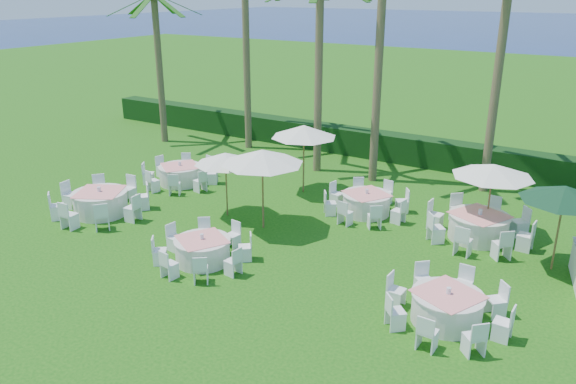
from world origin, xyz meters
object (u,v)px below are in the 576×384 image
(banquet_table_d, at_px, (180,174))
(umbrella_a, at_px, (225,158))
(banquet_table_b, at_px, (203,250))
(umbrella_green, at_px, (565,193))
(banquet_table_c, at_px, (447,307))
(umbrella_c, at_px, (304,131))
(umbrella_d, at_px, (493,170))
(banquet_table_a, at_px, (101,202))
(banquet_table_f, at_px, (478,226))
(banquet_table_e, at_px, (366,203))
(umbrella_b, at_px, (262,157))

(banquet_table_d, height_order, umbrella_a, umbrella_a)
(banquet_table_b, height_order, umbrella_green, umbrella_green)
(banquet_table_d, bearing_deg, banquet_table_c, -18.79)
(umbrella_c, bearing_deg, umbrella_green, -10.85)
(umbrella_green, bearing_deg, banquet_table_c, -112.26)
(banquet_table_b, distance_m, umbrella_d, 9.09)
(banquet_table_a, bearing_deg, umbrella_a, 30.66)
(banquet_table_d, distance_m, banquet_table_f, 11.37)
(banquet_table_e, distance_m, umbrella_b, 4.20)
(banquet_table_b, distance_m, banquet_table_f, 8.43)
(banquet_table_d, height_order, umbrella_b, umbrella_b)
(banquet_table_c, bearing_deg, umbrella_b, 161.60)
(banquet_table_f, height_order, umbrella_d, umbrella_d)
(banquet_table_d, relative_size, umbrella_a, 1.33)
(banquet_table_f, bearing_deg, banquet_table_a, -157.21)
(banquet_table_d, height_order, umbrella_c, umbrella_c)
(banquet_table_d, bearing_deg, banquet_table_e, 7.91)
(umbrella_a, bearing_deg, banquet_table_b, -63.46)
(banquet_table_a, relative_size, banquet_table_c, 1.12)
(banquet_table_b, distance_m, umbrella_green, 9.90)
(umbrella_a, bearing_deg, banquet_table_a, -149.34)
(umbrella_a, xyz_separation_m, umbrella_b, (1.64, -0.22, 0.37))
(banquet_table_b, distance_m, umbrella_b, 3.54)
(banquet_table_e, bearing_deg, umbrella_green, -9.21)
(banquet_table_c, distance_m, banquet_table_f, 5.09)
(banquet_table_f, relative_size, umbrella_green, 1.31)
(umbrella_b, xyz_separation_m, umbrella_green, (8.38, 1.89, -0.16))
(umbrella_d, bearing_deg, umbrella_green, -35.60)
(banquet_table_b, relative_size, banquet_table_f, 0.87)
(banquet_table_a, xyz_separation_m, umbrella_c, (4.75, 5.61, 1.93))
(banquet_table_a, height_order, umbrella_d, umbrella_d)
(banquet_table_a, relative_size, banquet_table_e, 1.12)
(umbrella_d, bearing_deg, umbrella_b, -150.89)
(banquet_table_e, height_order, umbrella_green, umbrella_green)
(umbrella_b, bearing_deg, banquet_table_e, 51.18)
(banquet_table_e, relative_size, umbrella_a, 1.32)
(umbrella_a, height_order, umbrella_b, umbrella_b)
(banquet_table_c, relative_size, banquet_table_f, 0.90)
(banquet_table_f, height_order, umbrella_green, umbrella_green)
(banquet_table_e, bearing_deg, umbrella_c, 165.83)
(banquet_table_e, xyz_separation_m, umbrella_c, (-2.95, 0.74, 1.98))
(umbrella_b, height_order, umbrella_d, umbrella_b)
(banquet_table_a, distance_m, umbrella_a, 4.63)
(banquet_table_a, bearing_deg, banquet_table_c, -1.10)
(banquet_table_a, xyz_separation_m, umbrella_a, (3.74, 2.22, 1.59))
(banquet_table_c, bearing_deg, banquet_table_d, 161.21)
(banquet_table_f, bearing_deg, umbrella_c, 173.35)
(umbrella_a, bearing_deg, umbrella_d, 22.37)
(banquet_table_e, relative_size, umbrella_d, 1.17)
(banquet_table_b, xyz_separation_m, banquet_table_c, (6.78, 0.67, 0.02))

